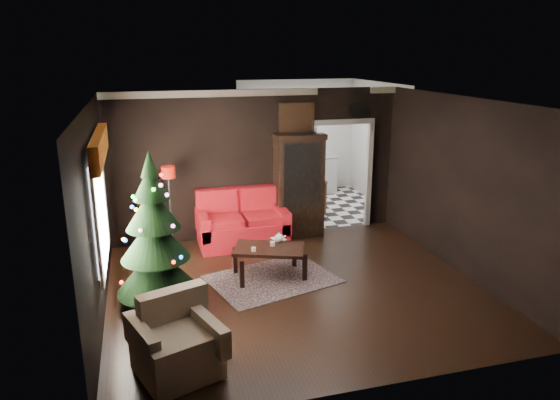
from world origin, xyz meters
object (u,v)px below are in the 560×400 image
object	(u,v)px
loveseat	(242,219)
kitchen_table	(307,195)
armchair	(176,338)
coffee_table	(269,262)
wall_clock	(356,110)
christmas_tree	(154,234)
curio_cabinet	(299,188)
teapot	(279,238)
floor_lamp	(171,209)

from	to	relation	value
loveseat	kitchen_table	xyz separation A→B (m)	(1.80, 1.65, -0.12)
armchair	coffee_table	bearing A→B (deg)	34.58
coffee_table	wall_clock	bearing A→B (deg)	40.72
coffee_table	kitchen_table	bearing A→B (deg)	62.08
christmas_tree	kitchen_table	world-z (taller)	christmas_tree
christmas_tree	armchair	world-z (taller)	christmas_tree
curio_cabinet	armchair	bearing A→B (deg)	-123.66
armchair	teapot	bearing A→B (deg)	33.35
curio_cabinet	floor_lamp	xyz separation A→B (m)	(-2.44, -0.34, -0.12)
coffee_table	teapot	xyz separation A→B (m)	(0.21, 0.18, 0.32)
christmas_tree	kitchen_table	bearing A→B (deg)	46.49
curio_cabinet	coffee_table	xyz separation A→B (m)	(-1.03, -1.74, -0.69)
loveseat	curio_cabinet	size ratio (longest dim) A/B	0.89
floor_lamp	armchair	distance (m)	3.66
armchair	teapot	xyz separation A→B (m)	(1.83, 2.42, 0.11)
loveseat	floor_lamp	bearing A→B (deg)	-174.65
coffee_table	christmas_tree	bearing A→B (deg)	-166.02
christmas_tree	wall_clock	world-z (taller)	wall_clock
kitchen_table	christmas_tree	bearing A→B (deg)	-133.51
floor_lamp	wall_clock	xyz separation A→B (m)	(3.64, 0.52, 1.55)
curio_cabinet	coffee_table	world-z (taller)	curio_cabinet
curio_cabinet	loveseat	bearing A→B (deg)	-169.17
loveseat	armchair	world-z (taller)	loveseat
loveseat	teapot	size ratio (longest dim) A/B	10.67
christmas_tree	teapot	world-z (taller)	christmas_tree
floor_lamp	curio_cabinet	bearing A→B (deg)	7.95
curio_cabinet	christmas_tree	size ratio (longest dim) A/B	0.87
armchair	coffee_table	size ratio (longest dim) A/B	0.80
armchair	kitchen_table	xyz separation A→B (m)	(3.30, 5.41, -0.09)
coffee_table	wall_clock	distance (m)	3.63
loveseat	christmas_tree	world-z (taller)	christmas_tree
armchair	wall_clock	size ratio (longest dim) A/B	2.71
christmas_tree	armchair	distance (m)	1.91
christmas_tree	wall_clock	distance (m)	4.80
kitchen_table	wall_clock	bearing A→B (deg)	-66.25
loveseat	curio_cabinet	distance (m)	1.25
curio_cabinet	christmas_tree	distance (m)	3.52
christmas_tree	kitchen_table	xyz separation A→B (m)	(3.42, 3.60, -0.68)
wall_clock	armchair	bearing A→B (deg)	-132.79
floor_lamp	christmas_tree	distance (m)	1.88
floor_lamp	kitchen_table	xyz separation A→B (m)	(3.09, 1.77, -0.46)
teapot	curio_cabinet	bearing A→B (deg)	62.28
teapot	coffee_table	bearing A→B (deg)	-139.52
floor_lamp	kitchen_table	distance (m)	3.59
curio_cabinet	wall_clock	xyz separation A→B (m)	(1.20, 0.18, 1.43)
floor_lamp	wall_clock	distance (m)	3.99
loveseat	teapot	bearing A→B (deg)	-76.14
armchair	christmas_tree	bearing A→B (deg)	74.23
loveseat	floor_lamp	xyz separation A→B (m)	(-1.29, -0.12, 0.33)
curio_cabinet	christmas_tree	world-z (taller)	christmas_tree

